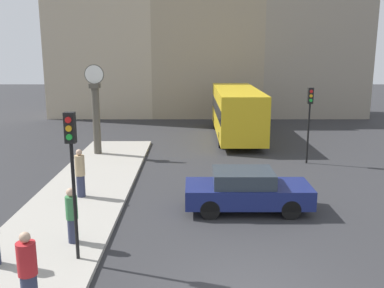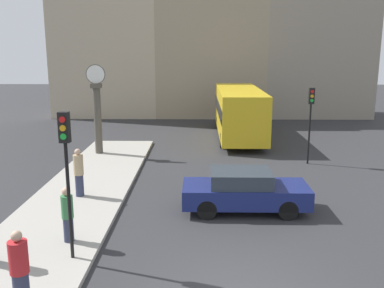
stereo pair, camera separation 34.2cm
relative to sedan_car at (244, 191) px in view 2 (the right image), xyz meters
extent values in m
cube|color=#A39E93|center=(-6.03, 1.67, -0.66)|extent=(3.44, 18.19, 0.14)
cube|color=#B7A88E|center=(-9.25, 22.21, 7.03)|extent=(8.43, 5.00, 15.51)
cube|color=gray|center=(-0.65, 22.21, 6.26)|extent=(8.77, 5.00, 13.98)
cube|color=gray|center=(8.02, 22.21, 6.43)|extent=(8.56, 5.00, 14.31)
cube|color=navy|center=(0.04, 0.00, -0.12)|extent=(4.28, 1.77, 0.66)
cube|color=#2D3842|center=(-0.13, 0.00, 0.46)|extent=(2.06, 1.60, 0.50)
cylinder|color=black|center=(1.37, 0.78, -0.40)|extent=(0.65, 0.22, 0.65)
cylinder|color=black|center=(1.37, -0.78, -0.40)|extent=(0.65, 0.22, 0.65)
cylinder|color=black|center=(-1.29, 0.78, -0.40)|extent=(0.65, 0.22, 0.65)
cylinder|color=black|center=(-1.29, -0.78, -0.40)|extent=(0.65, 0.22, 0.65)
cube|color=gold|center=(0.92, 12.56, 0.98)|extent=(2.56, 9.38, 2.70)
cube|color=#1E232D|center=(0.92, 12.56, 1.17)|extent=(2.59, 9.20, 0.80)
cylinder|color=black|center=(2.06, 15.47, -0.28)|extent=(0.28, 0.90, 0.90)
cylinder|color=black|center=(-0.22, 15.47, -0.28)|extent=(0.28, 0.90, 0.90)
cylinder|color=black|center=(2.06, 9.65, -0.28)|extent=(0.28, 0.90, 0.90)
cylinder|color=black|center=(-0.22, 9.65, -0.28)|extent=(0.28, 0.90, 0.90)
cylinder|color=black|center=(-4.85, -3.77, 0.96)|extent=(0.09, 0.09, 3.08)
cube|color=black|center=(-4.85, -3.77, 2.88)|extent=(0.26, 0.20, 0.76)
cylinder|color=red|center=(-4.85, -3.89, 3.09)|extent=(0.15, 0.04, 0.15)
cylinder|color=orange|center=(-4.85, -3.89, 2.88)|extent=(0.15, 0.04, 0.15)
cylinder|color=green|center=(-4.85, -3.89, 2.67)|extent=(0.15, 0.04, 0.15)
cylinder|color=black|center=(3.75, 6.30, 0.74)|extent=(0.09, 0.09, 2.93)
cube|color=black|center=(3.75, 6.30, 2.59)|extent=(0.26, 0.20, 0.76)
cylinder|color=red|center=(3.75, 6.18, 2.80)|extent=(0.15, 0.04, 0.15)
cylinder|color=orange|center=(3.75, 6.18, 2.59)|extent=(0.15, 0.04, 0.15)
cylinder|color=green|center=(3.75, 6.18, 2.38)|extent=(0.15, 0.04, 0.15)
cylinder|color=#4C473D|center=(-6.81, 7.75, 1.12)|extent=(0.39, 0.39, 3.41)
cube|color=#4C473D|center=(-6.81, 7.75, 2.94)|extent=(0.50, 0.50, 0.23)
cylinder|color=#4C473D|center=(-6.81, 7.75, 3.51)|extent=(0.98, 0.04, 0.98)
cylinder|color=white|center=(-6.81, 7.75, 3.51)|extent=(0.91, 0.06, 0.91)
cylinder|color=#2D334C|center=(-5.23, -2.81, -0.23)|extent=(0.28, 0.28, 0.70)
cylinder|color=#387A47|center=(-5.23, -2.81, 0.44)|extent=(0.33, 0.33, 0.66)
sphere|color=tan|center=(-5.23, -2.81, 0.89)|extent=(0.24, 0.24, 0.24)
cylinder|color=#2D334C|center=(-5.97, 1.02, -0.18)|extent=(0.30, 0.30, 0.81)
cylinder|color=tan|center=(-5.97, 1.02, 0.60)|extent=(0.36, 0.36, 0.76)
sphere|color=tan|center=(-5.97, 1.02, 1.09)|extent=(0.23, 0.23, 0.23)
cylinder|color=red|center=(-5.29, -5.93, 0.53)|extent=(0.40, 0.40, 0.71)
sphere|color=tan|center=(-5.29, -5.93, 1.00)|extent=(0.23, 0.23, 0.23)
camera|label=1|loc=(-1.88, -14.00, 4.74)|focal=40.00mm
camera|label=2|loc=(-1.54, -14.00, 4.74)|focal=40.00mm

